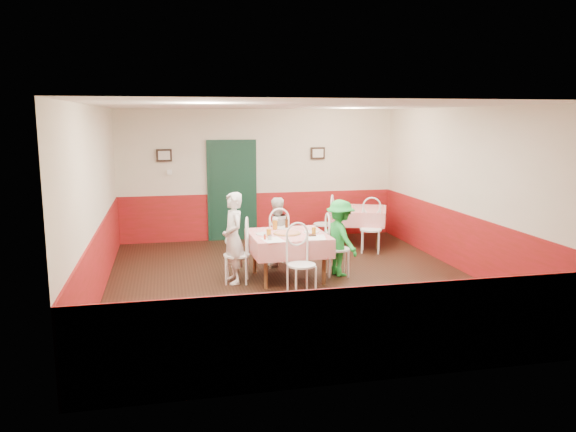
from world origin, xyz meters
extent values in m
plane|color=black|center=(0.00, 0.00, 0.00)|extent=(7.00, 7.00, 0.00)
plane|color=white|center=(0.00, 0.00, 2.80)|extent=(7.00, 7.00, 0.00)
cube|color=beige|center=(0.00, 3.50, 1.40)|extent=(6.00, 0.10, 2.80)
cube|color=beige|center=(0.00, -3.50, 1.40)|extent=(6.00, 0.10, 2.80)
cube|color=beige|center=(-3.00, 0.00, 1.40)|extent=(0.10, 7.00, 2.80)
cube|color=beige|center=(3.00, 0.00, 1.40)|extent=(0.10, 7.00, 2.80)
cube|color=maroon|center=(0.00, 3.48, 0.50)|extent=(6.00, 0.03, 1.00)
cube|color=maroon|center=(0.00, -3.48, 0.50)|extent=(6.00, 0.03, 1.00)
cube|color=maroon|center=(-2.98, 0.00, 0.50)|extent=(0.03, 7.00, 1.00)
cube|color=maroon|center=(2.98, 0.00, 0.50)|extent=(0.03, 7.00, 1.00)
cube|color=black|center=(-0.60, 3.45, 1.05)|extent=(0.96, 0.06, 2.10)
cube|color=black|center=(-2.00, 3.45, 1.85)|extent=(0.32, 0.03, 0.26)
cube|color=black|center=(1.30, 3.45, 1.85)|extent=(0.32, 0.03, 0.26)
cube|color=white|center=(-1.90, 3.45, 1.50)|extent=(0.10, 0.03, 0.10)
cube|color=red|center=(-0.07, 0.26, 0.38)|extent=(1.25, 1.25, 0.77)
cube|color=red|center=(1.92, 2.46, 0.38)|extent=(1.47, 1.47, 0.77)
cylinder|color=#B74723|center=(-0.09, 0.21, 0.77)|extent=(0.44, 0.44, 0.03)
cylinder|color=white|center=(-0.47, 0.27, 0.77)|extent=(0.26, 0.26, 0.01)
cylinder|color=white|center=(0.33, 0.27, 0.77)|extent=(0.26, 0.26, 0.01)
cylinder|color=white|center=(-0.09, 0.69, 0.77)|extent=(0.26, 0.26, 0.01)
cylinder|color=#BF7219|center=(-0.43, 0.01, 0.83)|extent=(0.08, 0.08, 0.14)
cylinder|color=#BF7219|center=(0.31, 0.06, 0.82)|extent=(0.07, 0.07, 0.12)
cylinder|color=#BF7219|center=(-0.21, 0.63, 0.84)|extent=(0.08, 0.08, 0.15)
cylinder|color=#381C0A|center=(0.00, 0.68, 0.86)|extent=(0.05, 0.05, 0.20)
cylinder|color=silver|center=(-0.47, -0.19, 0.81)|extent=(0.04, 0.04, 0.09)
cylinder|color=silver|center=(-0.44, -0.19, 0.81)|extent=(0.04, 0.04, 0.09)
cylinder|color=#B23319|center=(-0.52, -0.13, 0.81)|extent=(0.04, 0.04, 0.09)
cube|color=white|center=(-0.40, -0.17, 0.76)|extent=(0.36, 0.44, 0.00)
cube|color=white|center=(0.29, -0.14, 0.76)|extent=(0.37, 0.45, 0.00)
cube|color=black|center=(0.27, -0.02, 0.77)|extent=(0.11, 0.09, 0.02)
imported|color=gray|center=(-0.97, 0.23, 0.73)|extent=(0.44, 0.59, 1.46)
imported|color=gray|center=(-0.09, 1.15, 0.61)|extent=(0.68, 0.58, 1.23)
imported|color=gray|center=(0.83, 0.28, 0.64)|extent=(0.68, 0.93, 1.28)
camera|label=1|loc=(-1.98, -8.49, 2.63)|focal=35.00mm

